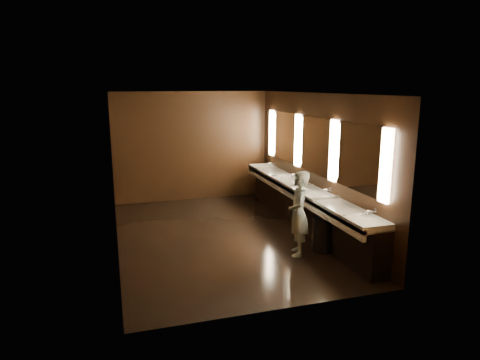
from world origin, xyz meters
The scene contains 10 objects.
floor centered at (0.00, 0.00, 0.00)m, with size 6.00×6.00×0.00m, color black.
ceiling centered at (0.00, 0.00, 2.80)m, with size 4.00×6.00×0.02m, color #2D2D2B.
wall_back centered at (0.00, 3.00, 1.40)m, with size 4.00×0.02×2.80m, color black.
wall_front centered at (0.00, -3.00, 1.40)m, with size 4.00×0.02×2.80m, color black.
wall_left centered at (-2.00, 0.00, 1.40)m, with size 0.02×6.00×2.80m, color black.
wall_right centered at (2.00, 0.00, 1.40)m, with size 0.02×6.00×2.80m, color black.
sink_counter centered at (1.79, 0.00, 0.50)m, with size 0.55×5.40×1.01m.
mirror_band centered at (1.98, 0.00, 1.75)m, with size 0.06×5.03×1.15m.
person centered at (1.06, -1.30, 0.75)m, with size 0.55×0.36×1.51m, color #85A9C7.
trash_bin centered at (1.58, -1.27, 0.31)m, with size 0.40×0.40×0.62m, color black.
Camera 1 is at (-2.01, -7.85, 2.95)m, focal length 32.00 mm.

